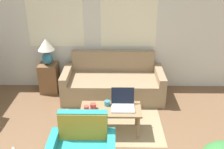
{
  "coord_description": "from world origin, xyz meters",
  "views": [
    {
      "loc": [
        0.37,
        -1.47,
        2.6
      ],
      "look_at": [
        0.32,
        2.56,
        0.75
      ],
      "focal_mm": 42.0,
      "sensor_mm": 36.0,
      "label": 1
    }
  ],
  "objects_px": {
    "cup_yellow": "(86,108)",
    "couch": "(113,84)",
    "coffee_table": "(111,112)",
    "cup_navy": "(93,106)",
    "cup_white": "(107,103)",
    "table_lamp": "(46,49)",
    "laptop": "(123,103)"
  },
  "relations": [
    {
      "from": "laptop",
      "to": "cup_navy",
      "type": "xyz_separation_m",
      "value": [
        -0.46,
        -0.05,
        -0.02
      ]
    },
    {
      "from": "table_lamp",
      "to": "cup_yellow",
      "type": "relative_size",
      "value": 6.74
    },
    {
      "from": "couch",
      "to": "laptop",
      "type": "relative_size",
      "value": 5.41
    },
    {
      "from": "coffee_table",
      "to": "cup_white",
      "type": "height_order",
      "value": "cup_white"
    },
    {
      "from": "laptop",
      "to": "couch",
      "type": "bearing_deg",
      "value": 98.15
    },
    {
      "from": "coffee_table",
      "to": "couch",
      "type": "bearing_deg",
      "value": 88.92
    },
    {
      "from": "couch",
      "to": "cup_navy",
      "type": "xyz_separation_m",
      "value": [
        -0.3,
        -1.19,
        0.21
      ]
    },
    {
      "from": "coffee_table",
      "to": "cup_navy",
      "type": "bearing_deg",
      "value": -179.95
    },
    {
      "from": "cup_yellow",
      "to": "cup_white",
      "type": "distance_m",
      "value": 0.35
    },
    {
      "from": "couch",
      "to": "coffee_table",
      "type": "height_order",
      "value": "couch"
    },
    {
      "from": "couch",
      "to": "laptop",
      "type": "bearing_deg",
      "value": -81.85
    },
    {
      "from": "laptop",
      "to": "cup_white",
      "type": "height_order",
      "value": "laptop"
    },
    {
      "from": "cup_navy",
      "to": "cup_white",
      "type": "bearing_deg",
      "value": 23.74
    },
    {
      "from": "cup_navy",
      "to": "cup_white",
      "type": "height_order",
      "value": "cup_navy"
    },
    {
      "from": "cup_navy",
      "to": "laptop",
      "type": "bearing_deg",
      "value": 6.36
    },
    {
      "from": "coffee_table",
      "to": "laptop",
      "type": "bearing_deg",
      "value": 15.36
    },
    {
      "from": "table_lamp",
      "to": "cup_yellow",
      "type": "distance_m",
      "value": 1.74
    },
    {
      "from": "coffee_table",
      "to": "cup_white",
      "type": "bearing_deg",
      "value": 120.73
    },
    {
      "from": "laptop",
      "to": "cup_navy",
      "type": "height_order",
      "value": "laptop"
    },
    {
      "from": "coffee_table",
      "to": "laptop",
      "type": "relative_size",
      "value": 2.62
    },
    {
      "from": "coffee_table",
      "to": "cup_navy",
      "type": "relative_size",
      "value": 10.39
    },
    {
      "from": "couch",
      "to": "cup_white",
      "type": "relative_size",
      "value": 19.95
    },
    {
      "from": "laptop",
      "to": "cup_yellow",
      "type": "bearing_deg",
      "value": -169.47
    },
    {
      "from": "coffee_table",
      "to": "cup_yellow",
      "type": "xyz_separation_m",
      "value": [
        -0.37,
        -0.05,
        0.09
      ]
    },
    {
      "from": "table_lamp",
      "to": "cup_navy",
      "type": "xyz_separation_m",
      "value": [
        1.01,
        -1.36,
        -0.46
      ]
    },
    {
      "from": "table_lamp",
      "to": "laptop",
      "type": "height_order",
      "value": "table_lamp"
    },
    {
      "from": "table_lamp",
      "to": "laptop",
      "type": "xyz_separation_m",
      "value": [
        1.47,
        -1.3,
        -0.44
      ]
    },
    {
      "from": "table_lamp",
      "to": "cup_yellow",
      "type": "height_order",
      "value": "table_lamp"
    },
    {
      "from": "cup_yellow",
      "to": "couch",
      "type": "bearing_deg",
      "value": 72.38
    },
    {
      "from": "table_lamp",
      "to": "cup_white",
      "type": "relative_size",
      "value": 5.38
    },
    {
      "from": "coffee_table",
      "to": "cup_white",
      "type": "relative_size",
      "value": 9.67
    },
    {
      "from": "table_lamp",
      "to": "coffee_table",
      "type": "distance_m",
      "value": 1.94
    }
  ]
}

